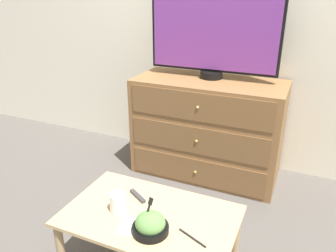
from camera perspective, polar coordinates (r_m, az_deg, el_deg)
ground_plane at (r=3.23m, az=6.56°, el=-4.92°), size 12.00×12.00×0.00m
wall_back at (r=2.89m, az=7.94°, el=18.73°), size 12.00×0.05×2.60m
dresser at (r=2.77m, az=6.83°, el=-0.39°), size 1.20×0.56×0.83m
tv at (r=2.65m, az=7.93°, el=15.60°), size 1.03×0.18×0.67m
coffee_table at (r=1.82m, az=-3.11°, el=-16.49°), size 0.91×0.56×0.41m
takeout_bowl at (r=1.65m, az=-3.10°, el=-16.80°), size 0.18×0.18×0.17m
drink_cup at (r=1.80m, az=-8.71°, el=-13.21°), size 0.09×0.09×0.10m
napkin at (r=1.71m, az=-6.03°, el=-17.05°), size 0.16×0.16×0.00m
knife at (r=1.65m, az=4.23°, el=-18.86°), size 0.16×0.07×0.01m
remote_control at (r=1.91m, az=-5.33°, el=-12.03°), size 0.13×0.09×0.02m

